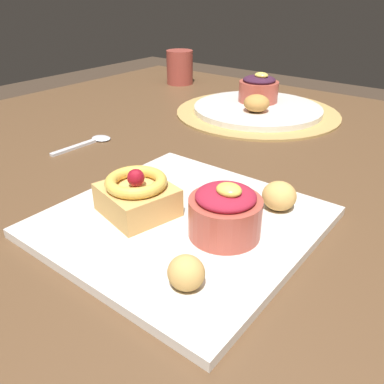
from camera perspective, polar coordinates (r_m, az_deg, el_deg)
dining_table at (r=0.70m, az=7.22°, el=-2.28°), size 1.44×1.15×0.73m
woven_placemat at (r=0.95m, az=9.36°, el=11.24°), size 0.38×0.38×0.00m
front_plate at (r=0.50m, az=-1.42°, el=-4.31°), size 0.30×0.30×0.01m
cake_slice at (r=0.50m, az=-7.91°, el=-0.39°), size 0.10×0.10×0.06m
berry_ramekin at (r=0.45m, az=4.79°, el=-2.90°), size 0.08×0.08×0.07m
fritter_front at (r=0.38m, az=-0.85°, el=-11.54°), size 0.04×0.04×0.03m
fritter_middle at (r=0.52m, az=12.44°, el=-0.54°), size 0.04×0.04×0.04m
back_plate at (r=0.95m, az=9.40°, el=11.73°), size 0.29×0.29×0.01m
back_ramekin at (r=0.98m, az=9.57°, el=14.47°), size 0.09×0.09×0.07m
back_pastry at (r=0.90m, az=9.28°, el=12.50°), size 0.06×0.06×0.04m
spoon at (r=0.78m, az=-14.49°, el=6.98°), size 0.04×0.13×0.00m
coffee_mug at (r=1.23m, az=-1.78°, el=17.51°), size 0.08×0.08×0.10m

